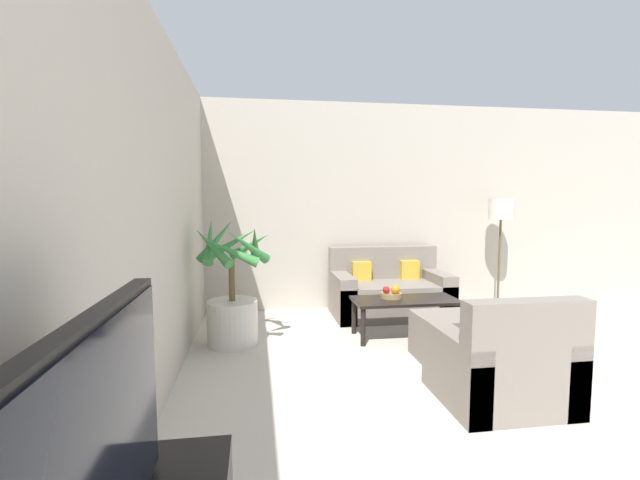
{
  "coord_description": "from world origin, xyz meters",
  "views": [
    {
      "loc": [
        -2.56,
        0.79,
        1.44
      ],
      "look_at": [
        -1.86,
        5.43,
        1.0
      ],
      "focal_mm": 24.0,
      "sensor_mm": 36.0,
      "label": 1
    }
  ],
  "objects": [
    {
      "name": "wall_left",
      "position": [
        -3.24,
        3.16,
        1.35
      ],
      "size": [
        0.06,
        7.92,
        2.7
      ],
      "color": "#BCB2A3",
      "rests_on": "ground_plane"
    },
    {
      "name": "wall_back",
      "position": [
        0.0,
        6.35,
        1.35
      ],
      "size": [
        8.03,
        0.06,
        2.7
      ],
      "color": "#BCB2A3",
      "rests_on": "ground_plane"
    },
    {
      "name": "floor_lamp",
      "position": [
        0.61,
        5.96,
        1.23
      ],
      "size": [
        0.32,
        0.32,
        1.46
      ],
      "color": "brown",
      "rests_on": "ground_plane"
    },
    {
      "name": "apple_red",
      "position": [
        -1.22,
        5.05,
        0.5
      ],
      "size": [
        0.08,
        0.08,
        0.08
      ],
      "color": "red",
      "rests_on": "fruit_bowl"
    },
    {
      "name": "armchair",
      "position": [
        -0.86,
        3.49,
        0.27
      ],
      "size": [
        0.84,
        0.76,
        0.8
      ],
      "color": "gray",
      "rests_on": "ground_plane"
    },
    {
      "name": "potted_palm",
      "position": [
        -2.8,
        5.05,
        0.45
      ],
      "size": [
        0.8,
        0.8,
        1.28
      ],
      "color": "beige",
      "rests_on": "ground_plane"
    },
    {
      "name": "television",
      "position": [
        -2.92,
        1.72,
        0.87
      ],
      "size": [
        0.18,
        0.97,
        0.64
      ],
      "color": "black",
      "rests_on": "tv_console"
    },
    {
      "name": "ottoman",
      "position": [
        -0.82,
        4.33,
        0.21
      ],
      "size": [
        0.65,
        0.51,
        0.41
      ],
      "color": "gray",
      "rests_on": "ground_plane"
    },
    {
      "name": "apple_green",
      "position": [
        -1.1,
        5.1,
        0.5
      ],
      "size": [
        0.07,
        0.07,
        0.07
      ],
      "color": "olive",
      "rests_on": "fruit_bowl"
    },
    {
      "name": "orange_fruit",
      "position": [
        -1.13,
        5.02,
        0.51
      ],
      "size": [
        0.09,
        0.09,
        0.09
      ],
      "color": "orange",
      "rests_on": "fruit_bowl"
    },
    {
      "name": "coffee_table",
      "position": [
        -1.03,
        5.0,
        0.35
      ],
      "size": [
        1.09,
        0.49,
        0.41
      ],
      "color": "black",
      "rests_on": "ground_plane"
    },
    {
      "name": "sofa_loveseat",
      "position": [
        -0.92,
        5.87,
        0.28
      ],
      "size": [
        1.42,
        0.8,
        0.84
      ],
      "color": "gray",
      "rests_on": "ground_plane"
    },
    {
      "name": "fruit_bowl",
      "position": [
        -1.16,
        5.07,
        0.44
      ],
      "size": [
        0.23,
        0.23,
        0.06
      ],
      "color": "#997A4C",
      "rests_on": "coffee_table"
    }
  ]
}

